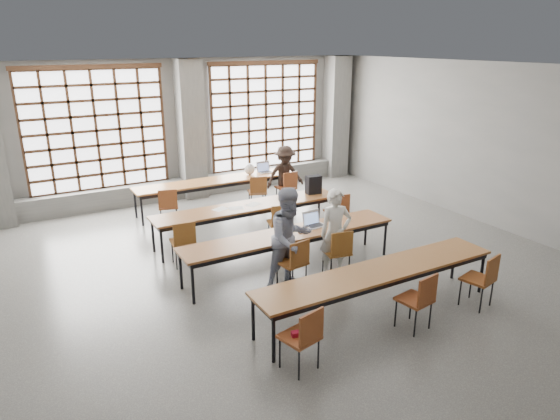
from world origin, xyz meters
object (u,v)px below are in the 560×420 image
object	(u,v)px
desk_row_b	(249,208)
plastic_bag	(250,169)
chair_front_left	(295,259)
laptop_front	(313,222)
chair_mid_left	(184,239)
student_back	(285,176)
red_pouch	(299,333)
chair_near_left	(304,333)
mouse	(336,223)
student_male	(335,233)
chair_mid_right	(338,209)
chair_near_right	(483,276)
phone	(302,232)
desk_row_a	(217,182)
chair_back_right	(288,185)
chair_mid_centre	(280,220)
student_female	(290,239)
chair_back_mid	(258,189)
backpack	(313,185)
desk_row_c	(290,236)
desk_row_d	(379,274)
green_box	(286,229)
chair_near_mid	(419,296)
laptop_back	(265,170)
chair_front_right	(339,249)

from	to	relation	value
desk_row_b	plastic_bag	world-z (taller)	plastic_bag
chair_front_left	laptop_front	distance (m)	1.14
chair_mid_left	student_back	distance (m)	4.09
chair_front_left	red_pouch	size ratio (longest dim) A/B	4.40
chair_near_left	plastic_bag	bearing A→B (deg)	69.39
chair_near_left	laptop_front	xyz separation A→B (m)	(1.86, 2.66, 0.25)
mouse	student_male	bearing A→B (deg)	-126.10
chair_mid_right	chair_near_right	world-z (taller)	same
student_back	phone	world-z (taller)	student_back
desk_row_a	chair_back_right	xyz separation A→B (m)	(1.61, -0.63, -0.13)
chair_front_left	desk_row_b	bearing A→B (deg)	82.32
chair_mid_centre	student_female	world-z (taller)	student_female
chair_back_mid	chair_mid_left	bearing A→B (deg)	-140.35
chair_near_left	mouse	bearing A→B (deg)	48.21
desk_row_a	chair_near_right	bearing A→B (deg)	-75.42
chair_back_right	phone	world-z (taller)	chair_back_right
chair_back_mid	laptop_front	distance (m)	3.18
chair_mid_centre	backpack	bearing A→B (deg)	29.01
desk_row_a	chair_front_left	size ratio (longest dim) A/B	4.55
desk_row_c	chair_front_left	xyz separation A→B (m)	(-0.29, -0.63, -0.13)
desk_row_d	plastic_bag	size ratio (longest dim) A/B	13.99
backpack	laptop_front	bearing A→B (deg)	-116.56
chair_mid_right	laptop_front	bearing A→B (deg)	-142.02
student_female	student_back	world-z (taller)	student_female
green_box	red_pouch	world-z (taller)	green_box
desk_row_a	chair_near_left	size ratio (longest dim) A/B	4.55
desk_row_a	student_male	xyz separation A→B (m)	(0.38, -4.37, 0.11)
chair_mid_right	plastic_bag	distance (m)	2.92
desk_row_c	mouse	xyz separation A→B (m)	(0.95, -0.02, 0.08)
backpack	chair_mid_centre	bearing A→B (deg)	-144.64
chair_near_mid	chair_near_left	bearing A→B (deg)	179.96
chair_back_right	desk_row_a	bearing A→B (deg)	158.60
backpack	chair_mid_left	bearing A→B (deg)	-161.70
desk_row_c	laptop_back	world-z (taller)	laptop_back
chair_near_mid	laptop_front	world-z (taller)	laptop_front
desk_row_d	chair_front_right	world-z (taller)	chair_front_right
mouse	chair_near_right	bearing A→B (deg)	-69.55
chair_front_left	desk_row_c	bearing A→B (deg)	65.42
desk_row_a	laptop_front	world-z (taller)	laptop_front
chair_front_left	student_back	distance (m)	4.52
desk_row_d	chair_front_left	distance (m)	1.46
chair_near_mid	green_box	xyz separation A→B (m)	(-0.64, 2.63, 0.24)
chair_near_left	backpack	bearing A→B (deg)	55.84
laptop_back	student_male	bearing A→B (deg)	-102.26
chair_back_right	mouse	distance (m)	3.38
chair_mid_centre	laptop_back	bearing A→B (deg)	67.95
chair_mid_right	laptop_back	bearing A→B (deg)	94.98
desk_row_a	chair_mid_centre	distance (m)	2.77
chair_near_left	student_male	size ratio (longest dim) A/B	0.57
chair_near_left	chair_near_mid	xyz separation A→B (m)	(1.89, -0.00, 0.00)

